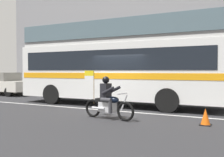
{
  "coord_description": "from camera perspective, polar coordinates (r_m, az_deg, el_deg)",
  "views": [
    {
      "loc": [
        5.05,
        -10.7,
        1.77
      ],
      "look_at": [
        0.16,
        -0.98,
        1.44
      ],
      "focal_mm": 41.17,
      "sensor_mm": 36.0,
      "label": 1
    }
  ],
  "objects": [
    {
      "name": "lane_center_stripe",
      "position": [
        11.43,
        0.16,
        -7.16
      ],
      "size": [
        26.6,
        0.14,
        0.01
      ],
      "primitive_type": "cube",
      "color": "silver",
      "rests_on": "ground_plane"
    },
    {
      "name": "ground_plane",
      "position": [
        11.97,
        1.45,
        -6.78
      ],
      "size": [
        60.0,
        60.0,
        0.0
      ],
      "primitive_type": "plane",
      "color": "#2B2B2D"
    },
    {
      "name": "traffic_cone",
      "position": [
        8.94,
        20.04,
        -8.11
      ],
      "size": [
        0.36,
        0.36,
        0.55
      ],
      "color": "#EA590F",
      "rests_on": "ground_plane"
    },
    {
      "name": "transit_bus",
      "position": [
        13.18,
        1.19,
        2.22
      ],
      "size": [
        10.6,
        2.64,
        3.22
      ],
      "color": "white",
      "rests_on": "ground_plane"
    },
    {
      "name": "fire_hydrant",
      "position": [
        15.59,
        12.19,
        -2.91
      ],
      "size": [
        0.22,
        0.3,
        0.75
      ],
      "color": "gold",
      "rests_on": "sidewalk_curb"
    },
    {
      "name": "parked_hatchback_downstreet",
      "position": [
        20.55,
        -22.94,
        -0.97
      ],
      "size": [
        4.63,
        2.02,
        1.64
      ],
      "color": "silver",
      "rests_on": "ground_plane"
    },
    {
      "name": "sidewalk_curb",
      "position": [
        16.68,
        8.97,
        -4.13
      ],
      "size": [
        28.0,
        3.8,
        0.15
      ],
      "primitive_type": "cube",
      "color": "gray",
      "rests_on": "ground_plane"
    },
    {
      "name": "motorcycle_with_rider",
      "position": [
        9.4,
        -0.92,
        -5.01
      ],
      "size": [
        2.18,
        0.67,
        1.78
      ],
      "color": "black",
      "rests_on": "ground_plane"
    }
  ]
}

